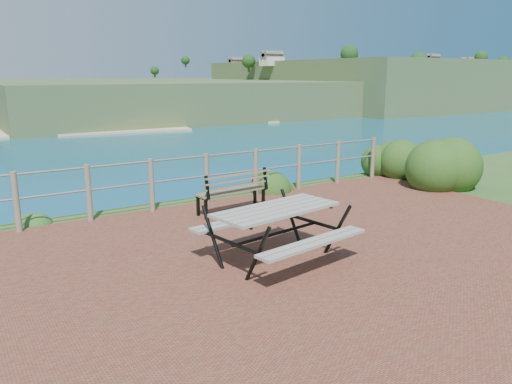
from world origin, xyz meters
TOP-DOWN VIEW (x-y plane):
  - ground at (0.00, 0.00)m, footprint 10.00×7.00m
  - safety_railing at (0.00, 3.35)m, footprint 9.40×0.10m
  - distant_bay at (173.07, 202.61)m, footprint 290.00×232.36m
  - picnic_table at (-0.66, 0.02)m, footprint 1.86×1.53m
  - park_bench at (0.09, 2.53)m, footprint 1.43×0.47m
  - shrub_right_front at (5.34, 1.97)m, footprint 1.46×1.46m
  - shrub_right_edge at (5.29, 3.35)m, footprint 1.19×1.19m
  - shrub_lip_west at (-3.10, 3.90)m, footprint 0.68×0.68m
  - shrub_lip_east at (1.82, 3.73)m, footprint 0.88×0.88m

SIDE VIEW (x-z plane):
  - distant_bay at x=173.07m, z-range -13.52..10.48m
  - ground at x=0.00m, z-range -0.06..0.06m
  - shrub_right_front at x=5.34m, z-range -1.03..1.03m
  - shrub_right_edge at x=5.29m, z-range -0.85..0.85m
  - shrub_lip_west at x=-3.10m, z-range -0.19..0.19m
  - shrub_lip_east at x=1.82m, z-range -0.33..0.33m
  - picnic_table at x=-0.66m, z-range 0.11..0.86m
  - park_bench at x=0.09m, z-range 0.13..0.92m
  - safety_railing at x=0.00m, z-range 0.07..1.07m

